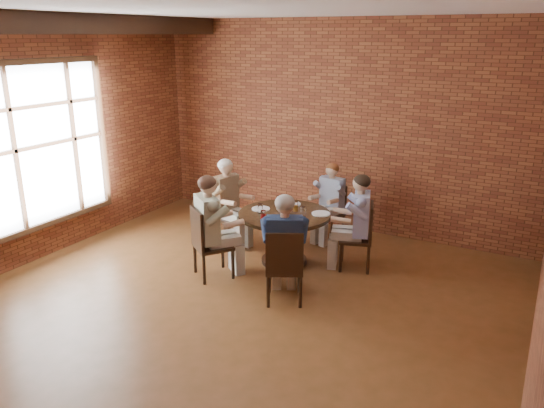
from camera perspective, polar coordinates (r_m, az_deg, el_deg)
The scene contains 29 objects.
floor at distance 6.38m, azimuth -5.67°, elevation -11.74°, with size 7.00×7.00×0.00m, color brown.
ceiling at distance 5.57m, azimuth -6.79°, elevation 20.38°, with size 7.00×7.00×0.00m, color white.
wall_back at distance 8.78m, azimuth 7.00°, elevation 8.24°, with size 7.00×7.00×0.00m, color brown.
wall_left at distance 8.02m, azimuth -25.78°, elevation 5.70°, with size 7.00×7.00×0.00m, color brown.
ceiling_beam at distance 7.25m, azimuth -23.59°, elevation 17.44°, with size 0.22×6.90×0.26m, color black.
window at distance 8.20m, azimuth -23.21°, elevation 5.91°, with size 0.10×2.16×2.36m.
dining_table at distance 7.50m, azimuth 1.34°, elevation -2.56°, with size 1.30×1.30×0.75m.
chair_a at distance 7.42m, azimuth 9.69°, elevation -3.18°, with size 0.55×0.55×0.95m.
diner_a at distance 7.37m, azimuth 9.07°, elevation -1.97°, with size 0.54×0.66×1.35m, color #3E4FA3, non-canonical shape.
chair_b at distance 8.45m, azimuth 6.49°, elevation -0.62°, with size 0.45×0.45×0.89m.
diner_b at distance 8.35m, azimuth 6.24°, elevation 0.14°, with size 0.48×0.58×1.24m, color #8D99B4, non-canonical shape.
chair_c at distance 8.27m, azimuth -5.12°, elevation -0.79°, with size 0.51×0.51×0.94m.
diner_c at distance 8.16m, azimuth -4.72°, elevation 0.16°, with size 0.54×0.66×1.35m, color brown, non-canonical shape.
chair_d at distance 7.10m, azimuth -7.11°, elevation -3.93°, with size 0.65×0.65×0.98m.
diner_d at distance 7.07m, azimuth -6.43°, elevation -2.48°, with size 0.57×0.70×1.41m, color #B9A691, non-canonical shape.
chair_e at distance 6.37m, azimuth 1.34°, elevation -6.52°, with size 0.60×0.60×0.96m.
diner_e at distance 6.38m, azimuth 1.35°, elevation -4.82°, with size 0.55×0.67×1.37m, color #172541, non-canonical shape.
plate_a at distance 7.41m, azimuth 5.29°, elevation -1.03°, with size 0.26×0.26×0.01m, color white.
plate_b at distance 7.79m, azimuth 2.17°, elevation -0.01°, with size 0.26×0.26×0.01m, color white.
plate_c at distance 7.58m, azimuth -1.21°, elevation -0.51°, with size 0.26×0.26×0.01m, color white.
plate_d at distance 7.01m, azimuth 2.43°, elevation -2.07°, with size 0.26×0.26×0.01m, color white.
glass_a at distance 7.27m, azimuth 3.38°, elevation -0.83°, with size 0.07×0.07×0.14m, color white.
glass_b at distance 7.48m, azimuth 2.55°, elevation -0.28°, with size 0.07×0.07×0.14m, color white.
glass_c at distance 7.74m, azimuth 0.81°, elevation 0.37°, with size 0.07×0.07×0.14m, color white.
glass_d at distance 7.54m, azimuth 0.74°, elevation -0.10°, with size 0.07×0.07×0.14m, color white.
glass_e at distance 7.38m, azimuth -1.26°, elevation -0.50°, with size 0.07×0.07×0.14m, color white.
glass_f at distance 7.11m, azimuth -0.95°, elevation -1.23°, with size 0.07×0.07×0.14m, color white.
glass_g at distance 7.24m, azimuth 1.17°, elevation -0.89°, with size 0.07×0.07×0.14m, color white.
smartphone at distance 7.04m, azimuth 3.39°, elevation -2.02°, with size 0.08×0.15×0.01m, color black.
Camera 1 is at (3.19, -4.55, 3.14)m, focal length 35.00 mm.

